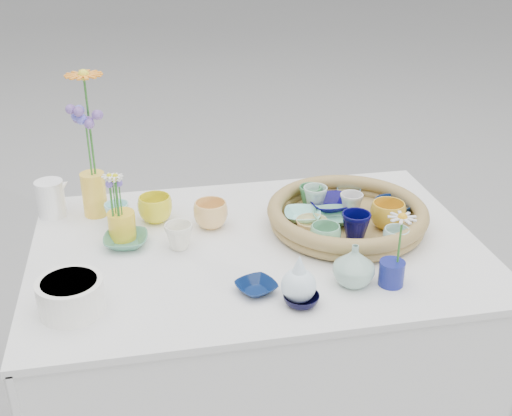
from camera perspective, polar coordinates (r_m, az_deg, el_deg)
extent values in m
imported|color=#040049|center=(1.99, 6.67, 0.34)|extent=(0.14, 0.14, 0.03)
imported|color=navy|center=(2.00, 12.10, 0.09)|extent=(0.14, 0.14, 0.04)
imported|color=gold|center=(1.89, 11.64, -0.63)|extent=(0.11, 0.11, 0.08)
imported|color=#5AA780|center=(1.91, 6.92, -0.85)|extent=(0.13, 0.13, 0.03)
imported|color=#6BB087|center=(1.76, 6.17, -2.52)|extent=(0.09, 0.09, 0.07)
imported|color=#89E0D5|center=(1.92, 4.15, -0.66)|extent=(0.13, 0.13, 0.03)
imported|color=#AFCEC0|center=(1.98, 5.27, 0.94)|extent=(0.09, 0.09, 0.07)
imported|color=silver|center=(1.96, 8.46, 0.38)|extent=(0.08, 0.08, 0.07)
imported|color=#84B4E4|center=(2.09, 8.23, 1.42)|extent=(0.08, 0.08, 0.02)
imported|color=#05043B|center=(1.82, 8.86, -1.55)|extent=(0.11, 0.11, 0.08)
imported|color=#FFD18C|center=(1.87, 4.97, -1.45)|extent=(0.12, 0.12, 0.03)
imported|color=#AEE3E0|center=(1.80, 12.35, -2.63)|extent=(0.08, 0.08, 0.06)
imported|color=#3F864F|center=(2.00, 4.83, 1.09)|extent=(0.09, 0.09, 0.07)
imported|color=yellow|center=(1.95, -8.95, -0.07)|extent=(0.13, 0.13, 0.08)
imported|color=#EFBB6D|center=(1.90, -4.05, -0.58)|extent=(0.13, 0.13, 0.08)
imported|color=#48886A|center=(1.85, -11.49, -2.86)|extent=(0.14, 0.14, 0.03)
imported|color=white|center=(1.80, -6.87, -2.50)|extent=(0.10, 0.10, 0.07)
imported|color=#061946|center=(1.61, 0.02, -7.07)|extent=(0.13, 0.13, 0.02)
imported|color=#9BE3DE|center=(1.96, -12.23, -0.49)|extent=(0.08, 0.08, 0.07)
imported|color=black|center=(1.57, 4.04, -8.13)|extent=(0.09, 0.09, 0.03)
imported|color=#90B6A4|center=(1.63, 8.71, -5.03)|extent=(0.11, 0.11, 0.11)
cylinder|color=navy|center=(1.66, 11.96, -5.68)|extent=(0.07, 0.07, 0.07)
cylinder|color=yellow|center=(2.02, -14.19, 1.20)|extent=(0.08, 0.08, 0.14)
cylinder|color=yellow|center=(1.87, -11.82, -1.55)|extent=(0.09, 0.09, 0.08)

